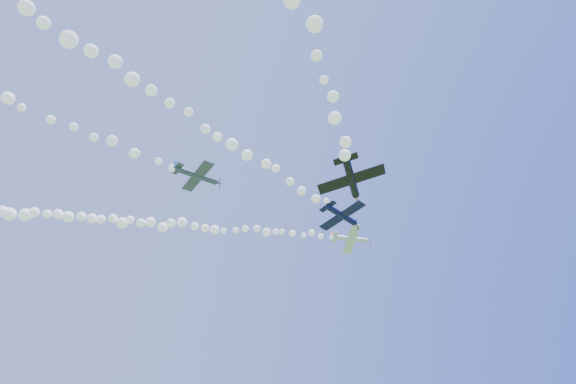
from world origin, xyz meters
name	(u,v)px	position (x,y,z in m)	size (l,w,h in m)	color
plane_white	(351,239)	(24.00, 13.30, 54.68)	(7.75, 8.19, 2.57)	silver
smoke_trail_white	(147,223)	(-12.50, 22.31, 54.39)	(68.57, 19.07, 3.22)	white
plane_navy	(342,215)	(15.55, 1.40, 49.17)	(7.93, 8.40, 2.16)	#0B0C33
smoke_trail_navy	(93,52)	(-23.71, -14.75, 48.96)	(74.31, 32.29, 3.12)	white
plane_grey	(198,176)	(-8.25, -1.53, 46.90)	(7.18, 7.60, 1.92)	#35394D
plane_black	(351,178)	(4.24, -20.58, 34.48)	(6.23, 5.90, 2.22)	black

